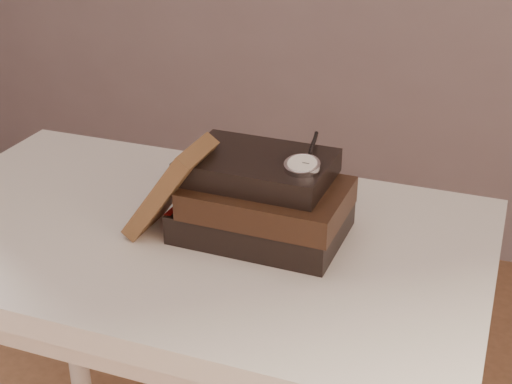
% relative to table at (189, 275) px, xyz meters
% --- Properties ---
extents(table, '(1.00, 0.60, 0.75)m').
position_rel_table_xyz_m(table, '(0.00, 0.00, 0.00)').
color(table, silver).
rests_on(table, ground).
extents(book_stack, '(0.28, 0.19, 0.13)m').
position_rel_table_xyz_m(book_stack, '(0.13, 0.03, 0.15)').
color(book_stack, black).
rests_on(book_stack, table).
extents(journal, '(0.13, 0.11, 0.16)m').
position_rel_table_xyz_m(journal, '(-0.02, -0.02, 0.17)').
color(journal, '#492F1C').
rests_on(journal, table).
extents(pocket_watch, '(0.06, 0.16, 0.02)m').
position_rel_table_xyz_m(pocket_watch, '(0.20, 0.02, 0.24)').
color(pocket_watch, silver).
rests_on(pocket_watch, book_stack).
extents(eyeglasses, '(0.11, 0.13, 0.05)m').
position_rel_table_xyz_m(eyeglasses, '(0.03, 0.12, 0.17)').
color(eyeglasses, silver).
rests_on(eyeglasses, book_stack).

